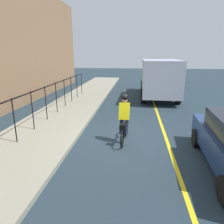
{
  "coord_description": "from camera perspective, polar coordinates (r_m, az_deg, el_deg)",
  "views": [
    {
      "loc": [
        -7.5,
        -0.36,
        3.2
      ],
      "look_at": [
        0.31,
        0.53,
        1.0
      ],
      "focal_mm": 33.65,
      "sensor_mm": 36.0,
      "label": 1
    }
  ],
  "objects": [
    {
      "name": "iron_fence",
      "position": [
        9.65,
        -19.23,
        3.25
      ],
      "size": [
        14.63,
        0.04,
        1.6
      ],
      "color": "black",
      "rests_on": "sidewalk"
    },
    {
      "name": "box_truck_background",
      "position": [
        15.84,
        12.66,
        9.29
      ],
      "size": [
        6.75,
        2.62,
        2.78
      ],
      "rotation": [
        0.0,
        0.0,
        -0.02
      ],
      "color": "#A8B2C7",
      "rests_on": "ground"
    },
    {
      "name": "ground_plane",
      "position": [
        8.16,
        3.47,
        -7.49
      ],
      "size": [
        80.0,
        80.0,
        0.0
      ],
      "primitive_type": "plane",
      "color": "#22323B"
    },
    {
      "name": "sidewalk",
      "position": [
        8.95,
        -18.93,
        -5.7
      ],
      "size": [
        40.0,
        3.2,
        0.15
      ],
      "primitive_type": "cube",
      "color": "gray",
      "rests_on": "ground"
    },
    {
      "name": "lane_line_centre",
      "position": [
        8.24,
        14.75,
        -7.73
      ],
      "size": [
        36.0,
        0.12,
        0.01
      ],
      "primitive_type": "cube",
      "color": "yellow",
      "rests_on": "ground"
    },
    {
      "name": "cyclist_lead",
      "position": [
        7.63,
        3.34,
        -1.86
      ],
      "size": [
        1.71,
        0.38,
        1.83
      ],
      "rotation": [
        0.0,
        0.0,
        -0.07
      ],
      "color": "black",
      "rests_on": "ground"
    }
  ]
}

